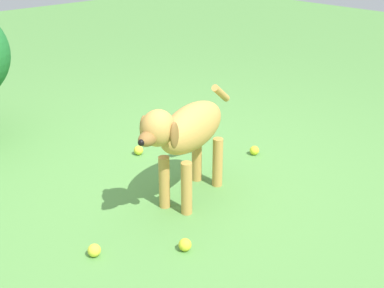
{
  "coord_description": "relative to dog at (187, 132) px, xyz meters",
  "views": [
    {
      "loc": [
        1.86,
        2.17,
        1.53
      ],
      "look_at": [
        0.01,
        0.21,
        0.34
      ],
      "focal_mm": 47.87,
      "sensor_mm": 36.0,
      "label": 1
    }
  ],
  "objects": [
    {
      "name": "ground",
      "position": [
        -0.07,
        -0.22,
        -0.43
      ],
      "size": [
        14.0,
        14.0,
        0.0
      ],
      "primitive_type": "plane",
      "color": "#548C42"
    },
    {
      "name": "dog",
      "position": [
        0.0,
        0.0,
        0.0
      ],
      "size": [
        0.93,
        0.41,
        0.66
      ],
      "rotation": [
        0.0,
        0.0,
        0.3
      ],
      "color": "#C69347",
      "rests_on": "ground"
    },
    {
      "name": "tennis_ball_0",
      "position": [
        0.35,
        0.37,
        -0.4
      ],
      "size": [
        0.07,
        0.07,
        0.07
      ],
      "primitive_type": "sphere",
      "color": "yellow",
      "rests_on": "ground"
    },
    {
      "name": "tennis_ball_1",
      "position": [
        0.71,
        0.09,
        -0.4
      ],
      "size": [
        0.07,
        0.07,
        0.07
      ],
      "primitive_type": "sphere",
      "color": "yellow",
      "rests_on": "ground"
    },
    {
      "name": "tennis_ball_2",
      "position": [
        -0.46,
        -0.85,
        -0.4
      ],
      "size": [
        0.07,
        0.07,
        0.07
      ],
      "primitive_type": "sphere",
      "color": "#C4D834",
      "rests_on": "ground"
    },
    {
      "name": "tennis_ball_3",
      "position": [
        -0.18,
        -0.7,
        -0.4
      ],
      "size": [
        0.07,
        0.07,
        0.07
      ],
      "primitive_type": "sphere",
      "color": "yellow",
      "rests_on": "ground"
    },
    {
      "name": "tennis_ball_4",
      "position": [
        -0.77,
        -0.14,
        -0.4
      ],
      "size": [
        0.07,
        0.07,
        0.07
      ],
      "primitive_type": "sphere",
      "color": "yellow",
      "rests_on": "ground"
    }
  ]
}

